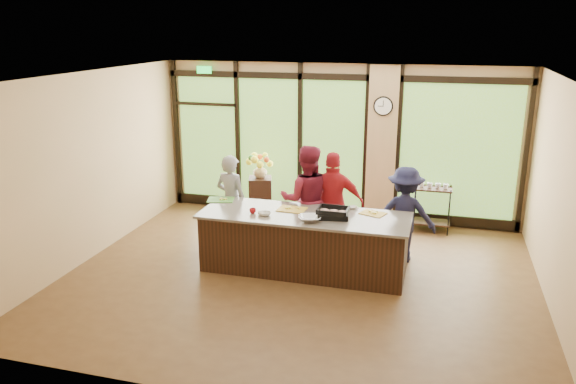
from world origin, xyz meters
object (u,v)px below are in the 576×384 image
Objects in this scene: island_base at (304,243)px; cook_right at (405,214)px; roasting_pan at (333,215)px; flower_stand at (260,199)px; cook_left at (231,201)px; bar_cart at (432,202)px.

cook_right is (1.45, 0.82, 0.34)m from island_base.
island_base is 6.86× the size of roasting_pan.
flower_stand is (-1.82, 2.05, -0.53)m from roasting_pan.
island_base is 1.99× the size of cook_right.
cook_left reaches higher than flower_stand.
flower_stand is at bearing 121.22° from roasting_pan.
cook_right reaches higher than island_base.
cook_left is at bearing 2.11° from cook_right.
cook_right is 1.56m from bar_cart.
bar_cart is at bearing 48.54° from roasting_pan.
flower_stand is (-1.37, 2.02, -0.01)m from island_base.
bar_cart is (0.41, 1.49, -0.23)m from cook_right.
roasting_pan is at bearing -4.12° from island_base.
roasting_pan is at bearing -121.12° from bar_cart.
flower_stand is 0.94× the size of bar_cart.
cook_left is 1.85× the size of flower_stand.
bar_cart is at bearing -105.88° from cook_right.
cook_right is 1.69× the size of bar_cart.
flower_stand is (0.08, 1.34, -0.37)m from cook_left.
flower_stand is at bearing -174.89° from bar_cart.
cook_right is at bearing 29.84° from roasting_pan.
roasting_pan is 0.52× the size of flower_stand.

